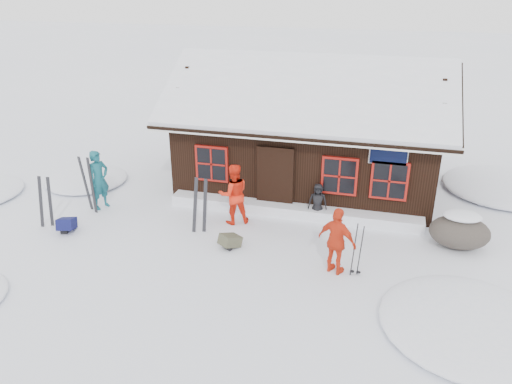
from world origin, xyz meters
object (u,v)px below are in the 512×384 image
at_px(skier_teal, 99,180).
at_px(backpack_blue, 67,226).
at_px(skier_orange_left, 234,194).
at_px(backpack_olive, 230,243).
at_px(ski_poles, 357,251).
at_px(skier_orange_right, 337,241).
at_px(skier_crouched, 318,202).
at_px(boulder, 460,231).
at_px(ski_pair_left, 46,203).

xyz_separation_m(skier_teal, backpack_blue, (-0.11, -1.68, -0.77)).
xyz_separation_m(skier_orange_left, backpack_olive, (0.34, -1.45, -0.76)).
xyz_separation_m(ski_poles, backpack_olive, (-3.32, 0.46, -0.52)).
xyz_separation_m(skier_orange_right, skier_crouched, (-0.87, 2.75, -0.29)).
relative_size(skier_orange_left, backpack_blue, 3.16).
xyz_separation_m(skier_teal, skier_orange_left, (4.28, 0.08, -0.02)).
xyz_separation_m(skier_orange_right, ski_poles, (0.49, 0.02, -0.19)).
relative_size(skier_orange_left, backpack_olive, 3.42).
xyz_separation_m(boulder, ski_poles, (-2.52, -2.10, 0.20)).
bearing_deg(skier_orange_left, skier_orange_right, 120.69).
relative_size(skier_crouched, backpack_blue, 1.98).
xyz_separation_m(skier_teal, ski_poles, (7.95, -1.82, -0.26)).
distance_m(skier_teal, skier_orange_left, 4.29).
relative_size(skier_orange_left, ski_poles, 1.29).
distance_m(skier_orange_left, skier_crouched, 2.48).
bearing_deg(skier_orange_left, boulder, 153.61).
bearing_deg(skier_teal, boulder, -67.16).
xyz_separation_m(skier_crouched, backpack_olive, (-1.97, -2.28, -0.42)).
relative_size(skier_teal, backpack_blue, 3.24).
height_order(skier_orange_left, skier_crouched, skier_orange_left).
relative_size(skier_crouched, boulder, 0.72).
height_order(boulder, ski_poles, ski_poles).
bearing_deg(boulder, backpack_olive, -164.38).
bearing_deg(skier_teal, backpack_olive, -85.05).
bearing_deg(backpack_olive, skier_orange_left, 136.01).
distance_m(skier_orange_right, ski_pair_left, 8.27).
height_order(ski_poles, backpack_blue, ski_poles).
bearing_deg(skier_crouched, skier_orange_left, -168.41).
relative_size(skier_orange_right, ski_poles, 1.22).
bearing_deg(backpack_blue, skier_orange_right, -19.56).
bearing_deg(ski_poles, skier_orange_left, 152.50).
distance_m(ski_poles, backpack_olive, 3.40).
xyz_separation_m(boulder, backpack_olive, (-5.84, -1.63, -0.32)).
xyz_separation_m(skier_teal, ski_pair_left, (-0.80, -1.54, -0.18)).
xyz_separation_m(skier_orange_left, ski_pair_left, (-5.08, -1.63, -0.16)).
xyz_separation_m(ski_poles, backpack_blue, (-8.06, 0.14, -0.51)).
relative_size(skier_teal, ski_pair_left, 1.16).
height_order(skier_orange_right, backpack_blue, skier_orange_right).
xyz_separation_m(skier_orange_right, backpack_blue, (-7.57, 0.16, -0.70)).
distance_m(skier_orange_left, ski_poles, 4.14).
bearing_deg(ski_pair_left, skier_crouched, 2.24).
height_order(skier_crouched, backpack_olive, skier_crouched).
height_order(skier_orange_left, ski_pair_left, skier_orange_left).
distance_m(skier_orange_right, backpack_olive, 2.96).
relative_size(skier_orange_right, boulder, 1.09).
distance_m(ski_pair_left, ski_poles, 8.76).
bearing_deg(skier_orange_left, backpack_blue, -6.22).
relative_size(skier_crouched, ski_poles, 0.81).
relative_size(skier_orange_right, backpack_olive, 3.23).
xyz_separation_m(skier_crouched, backpack_blue, (-6.71, -2.60, -0.41)).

